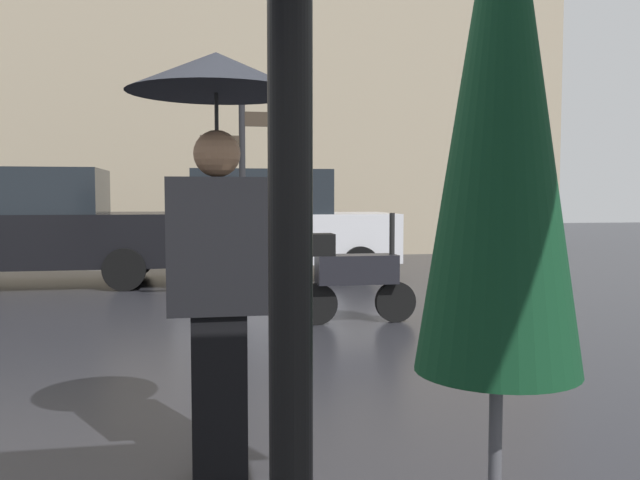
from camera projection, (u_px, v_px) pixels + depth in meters
folded_patio_umbrella_near at (501, 116)px, 1.76m from camera, size 0.44×0.44×2.42m
pedestrian_with_umbrella at (217, 171)px, 3.33m from camera, size 0.88×0.88×2.13m
parked_scooter at (353, 274)px, 7.49m from camera, size 1.36×0.32×1.23m
parked_car_left at (41, 226)px, 10.75m from camera, size 4.04×2.07×1.85m
parked_car_right at (268, 224)px, 11.55m from camera, size 4.20×1.85×1.86m
street_signpost at (243, 181)px, 8.46m from camera, size 1.08×0.08×2.63m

